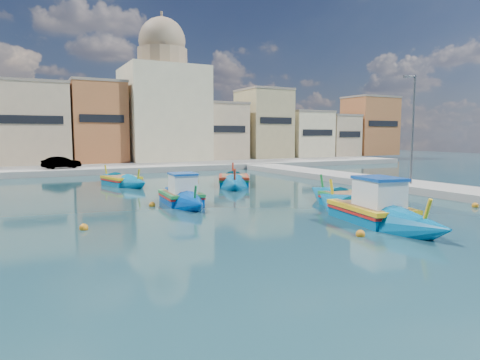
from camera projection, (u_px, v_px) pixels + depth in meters
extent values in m
plane|color=#113034|center=(219.00, 234.00, 16.93)|extent=(160.00, 160.00, 0.00)
cube|color=gray|center=(95.00, 169.00, 45.26)|extent=(80.00, 8.00, 0.60)
cube|color=tan|center=(31.00, 125.00, 49.01)|extent=(7.88, 7.44, 8.99)
cube|color=gray|center=(29.00, 83.00, 48.52)|extent=(8.04, 7.59, 0.30)
cube|color=black|center=(32.00, 120.00, 45.62)|extent=(6.30, 0.10, 0.90)
cube|color=#BA6B3A|center=(98.00, 123.00, 51.69)|extent=(6.17, 6.13, 9.43)
cube|color=gray|center=(97.00, 82.00, 51.18)|extent=(6.29, 6.26, 0.30)
cube|color=black|center=(102.00, 118.00, 48.88)|extent=(4.93, 0.10, 0.90)
cube|color=tan|center=(157.00, 137.00, 55.95)|extent=(7.31, 7.69, 6.05)
cube|color=gray|center=(157.00, 113.00, 55.62)|extent=(7.46, 7.85, 0.30)
cube|color=black|center=(166.00, 135.00, 52.46)|extent=(5.85, 0.10, 0.90)
cube|color=tan|center=(214.00, 132.00, 59.30)|extent=(7.54, 7.30, 7.41)
cube|color=gray|center=(213.00, 104.00, 58.90)|extent=(7.69, 7.45, 0.30)
cube|color=black|center=(225.00, 129.00, 55.98)|extent=(6.03, 0.10, 0.90)
cube|color=tan|center=(264.00, 125.00, 62.61)|extent=(6.36, 6.97, 9.63)
cube|color=gray|center=(264.00, 90.00, 62.09)|extent=(6.48, 7.11, 0.30)
cube|color=black|center=(276.00, 121.00, 59.42)|extent=(5.09, 0.10, 0.90)
cube|color=beige|center=(304.00, 135.00, 65.90)|extent=(6.63, 6.70, 6.65)
cube|color=gray|center=(305.00, 112.00, 65.54)|extent=(6.76, 6.83, 0.30)
cube|color=black|center=(318.00, 133.00, 62.85)|extent=(5.30, 0.10, 0.90)
cube|color=tan|center=(334.00, 136.00, 69.04)|extent=(5.08, 7.51, 6.20)
cube|color=gray|center=(334.00, 116.00, 68.70)|extent=(5.18, 7.66, 0.30)
cube|color=black|center=(350.00, 134.00, 65.64)|extent=(4.06, 0.10, 0.90)
cube|color=#BA6B3A|center=(370.00, 127.00, 71.32)|extent=(7.79, 6.00, 9.33)
cube|color=gray|center=(371.00, 98.00, 70.82)|extent=(7.95, 6.12, 0.30)
cube|color=black|center=(384.00, 124.00, 68.57)|extent=(6.23, 0.10, 0.90)
cube|color=beige|center=(163.00, 114.00, 56.20)|extent=(10.00, 10.00, 12.00)
cylinder|color=#9E8466|center=(162.00, 58.00, 55.44)|extent=(6.40, 6.40, 2.40)
sphere|color=#9E8466|center=(162.00, 41.00, 55.21)|extent=(6.00, 6.00, 6.00)
cylinder|color=#9E8466|center=(162.00, 18.00, 54.91)|extent=(0.30, 0.30, 1.60)
cylinder|color=#595B60|center=(413.00, 134.00, 29.73)|extent=(0.16, 0.16, 8.00)
cylinder|color=#595B60|center=(411.00, 76.00, 29.14)|extent=(1.00, 0.10, 0.10)
cube|color=#595B60|center=(406.00, 77.00, 28.92)|extent=(0.35, 0.15, 0.18)
imported|color=#4C1919|center=(61.00, 163.00, 42.30)|extent=(3.79, 2.27, 1.18)
cube|color=#0065A1|center=(371.00, 216.00, 19.46)|extent=(2.77, 4.17, 1.08)
cone|color=#0065A1|center=(335.00, 204.00, 22.49)|extent=(2.72, 3.85, 2.77)
cone|color=#0065A1|center=(420.00, 230.00, 16.42)|extent=(2.72, 3.85, 2.77)
cube|color=yellow|center=(371.00, 207.00, 19.41)|extent=(2.89, 4.39, 0.19)
cube|color=red|center=(371.00, 211.00, 19.43)|extent=(2.89, 4.26, 0.11)
cube|color=olive|center=(371.00, 205.00, 19.40)|extent=(2.39, 3.77, 0.06)
cylinder|color=yellow|center=(332.00, 190.00, 22.71)|extent=(0.23, 0.53, 1.18)
cylinder|color=yellow|center=(426.00, 213.00, 16.05)|extent=(0.23, 0.53, 1.18)
cube|color=white|center=(379.00, 193.00, 18.81)|extent=(1.82, 2.19, 1.19)
cube|color=#0F47A5|center=(379.00, 178.00, 18.74)|extent=(1.93, 2.34, 0.13)
cube|color=#003EA0|center=(181.00, 200.00, 24.50)|extent=(2.07, 3.11, 0.94)
cone|color=#003EA0|center=(171.00, 194.00, 26.76)|extent=(2.06, 2.90, 2.34)
cone|color=#003EA0|center=(194.00, 206.00, 22.24)|extent=(2.06, 2.90, 2.34)
cube|color=#1A853C|center=(181.00, 193.00, 24.46)|extent=(2.16, 3.28, 0.17)
cube|color=red|center=(181.00, 196.00, 24.48)|extent=(2.17, 3.17, 0.09)
cube|color=olive|center=(181.00, 192.00, 24.45)|extent=(1.77, 2.82, 0.06)
cylinder|color=#1A853C|center=(169.00, 184.00, 26.92)|extent=(0.16, 0.45, 1.02)
cylinder|color=#1A853C|center=(195.00, 195.00, 21.95)|extent=(0.16, 0.45, 1.02)
cube|color=white|center=(183.00, 184.00, 24.00)|extent=(1.41, 1.61, 1.03)
cube|color=#0F47A5|center=(183.00, 174.00, 23.94)|extent=(1.49, 1.72, 0.11)
cube|color=#005E9A|center=(234.00, 183.00, 33.31)|extent=(3.48, 4.16, 1.08)
cone|color=#005E9A|center=(233.00, 178.00, 36.25)|extent=(3.36, 3.92, 2.73)
cone|color=#005E9A|center=(235.00, 186.00, 30.36)|extent=(3.36, 3.92, 2.73)
cube|color=#B72A13|center=(234.00, 177.00, 33.26)|extent=(3.64, 4.37, 0.20)
cube|color=#197F33|center=(234.00, 179.00, 33.28)|extent=(3.60, 4.26, 0.11)
cube|color=olive|center=(234.00, 176.00, 33.25)|extent=(3.04, 3.73, 0.07)
cylinder|color=#B72A13|center=(233.00, 169.00, 36.46)|extent=(0.35, 0.53, 1.18)
cylinder|color=#B72A13|center=(235.00, 177.00, 30.00)|extent=(0.35, 0.53, 1.18)
cube|color=#00699D|center=(121.00, 183.00, 33.39)|extent=(2.69, 3.42, 1.00)
cone|color=#00699D|center=(108.00, 180.00, 35.24)|extent=(2.64, 3.23, 2.46)
cone|color=#00699D|center=(137.00, 185.00, 31.53)|extent=(2.64, 3.23, 2.46)
cube|color=gold|center=(121.00, 177.00, 33.35)|extent=(2.80, 3.60, 0.18)
cube|color=red|center=(121.00, 180.00, 33.36)|extent=(2.80, 3.49, 0.10)
cube|color=olive|center=(121.00, 176.00, 33.34)|extent=(2.33, 3.08, 0.06)
cylinder|color=gold|center=(106.00, 172.00, 35.35)|extent=(0.25, 0.49, 1.08)
cylinder|color=gold|center=(138.00, 176.00, 31.28)|extent=(0.25, 0.49, 1.08)
cube|color=#0066A0|center=(353.00, 204.00, 22.89)|extent=(2.57, 3.86, 1.06)
cone|color=#0066A0|center=(325.00, 196.00, 25.68)|extent=(2.53, 3.58, 2.68)
cone|color=#0066A0|center=(390.00, 213.00, 20.08)|extent=(2.53, 3.58, 2.68)
cube|color=#19812F|center=(354.00, 196.00, 22.84)|extent=(2.68, 4.06, 0.19)
cube|color=red|center=(354.00, 200.00, 22.86)|extent=(2.68, 3.93, 0.11)
cube|color=olive|center=(354.00, 195.00, 22.83)|extent=(2.21, 3.49, 0.06)
cylinder|color=#19812F|center=(322.00, 184.00, 25.89)|extent=(0.21, 0.52, 1.15)
cylinder|color=#19812F|center=(395.00, 199.00, 19.73)|extent=(0.21, 0.52, 1.15)
sphere|color=orange|center=(84.00, 228.00, 17.68)|extent=(0.36, 0.36, 0.36)
sphere|color=orange|center=(152.00, 205.00, 23.47)|extent=(0.36, 0.36, 0.36)
sphere|color=orange|center=(197.00, 181.00, 35.57)|extent=(0.36, 0.36, 0.36)
sphere|color=orange|center=(475.00, 206.00, 23.20)|extent=(0.36, 0.36, 0.36)
sphere|color=orange|center=(360.00, 234.00, 16.54)|extent=(0.36, 0.36, 0.36)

